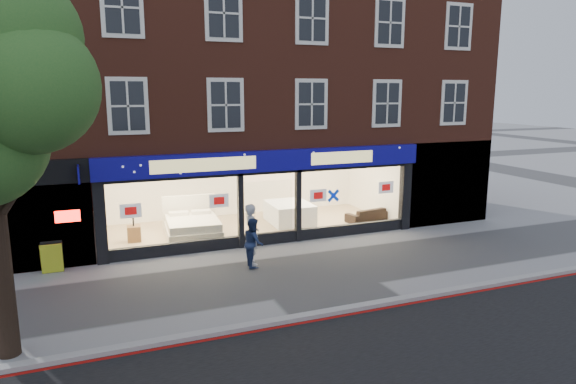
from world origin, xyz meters
TOP-DOWN VIEW (x-y plane):
  - ground at (0.00, 0.00)m, footprint 120.00×120.00m
  - kerb_line at (0.00, -3.10)m, footprint 60.00×0.10m
  - kerb_stone at (0.00, -2.90)m, footprint 60.00×0.25m
  - showroom_floor at (0.00, 5.25)m, footprint 11.00×4.50m
  - building at (-0.02, 6.93)m, footprint 19.00×8.26m
  - display_bed at (-2.38, 4.70)m, footprint 2.08×2.45m
  - bedside_table at (-4.40, 4.80)m, footprint 0.47×0.47m
  - mattress_stack at (1.60, 5.24)m, footprint 1.65×2.06m
  - sofa at (4.60, 4.28)m, footprint 1.89×1.00m
  - a_board at (-6.90, 2.70)m, footprint 0.61×0.39m
  - pedestrian_grey at (-1.23, 1.27)m, footprint 0.46×0.69m
  - pedestrian_blue at (-1.25, 1.07)m, footprint 0.66×0.80m

SIDE VIEW (x-z plane):
  - ground at x=0.00m, z-range 0.00..0.00m
  - kerb_line at x=0.00m, z-range 0.00..0.01m
  - showroom_floor at x=0.00m, z-range 0.00..0.10m
  - kerb_stone at x=0.00m, z-range 0.00..0.12m
  - sofa at x=4.60m, z-range 0.10..0.62m
  - bedside_table at x=-4.40m, z-range 0.10..0.65m
  - a_board at x=-6.90m, z-range 0.00..0.92m
  - display_bed at x=-2.38m, z-range -0.19..1.12m
  - mattress_stack at x=1.60m, z-range 0.10..0.89m
  - pedestrian_blue at x=-1.25m, z-range 0.00..1.50m
  - pedestrian_grey at x=-1.23m, z-range 0.00..1.89m
  - building at x=-0.02m, z-range 1.52..11.82m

